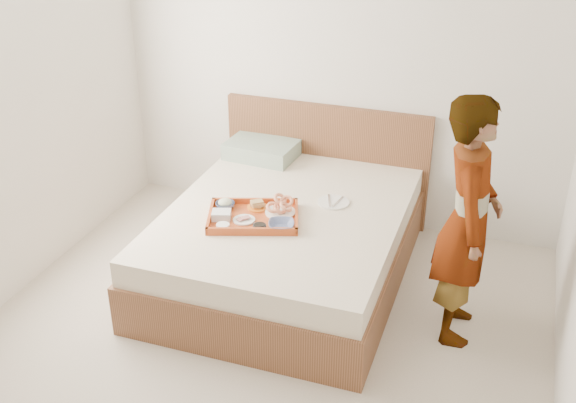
% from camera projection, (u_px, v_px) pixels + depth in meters
% --- Properties ---
extents(ground, '(3.50, 4.00, 0.01)m').
position_uv_depth(ground, '(242.00, 366.00, 4.12)').
color(ground, beige).
rests_on(ground, ground).
extents(wall_back, '(3.50, 0.01, 2.60)m').
position_uv_depth(wall_back, '(340.00, 61.00, 5.19)').
color(wall_back, silver).
rests_on(wall_back, ground).
extents(bed, '(1.65, 2.00, 0.53)m').
position_uv_depth(bed, '(286.00, 243.00, 4.86)').
color(bed, brown).
rests_on(bed, ground).
extents(headboard, '(1.65, 0.06, 0.95)m').
position_uv_depth(headboard, '(326.00, 162.00, 5.57)').
color(headboard, brown).
rests_on(headboard, ground).
extents(pillow, '(0.56, 0.41, 0.13)m').
position_uv_depth(pillow, '(261.00, 150.00, 5.48)').
color(pillow, '#95A291').
rests_on(pillow, bed).
extents(tray, '(0.70, 0.59, 0.05)m').
position_uv_depth(tray, '(253.00, 216.00, 4.60)').
color(tray, '#B64C17').
rests_on(tray, bed).
extents(prawn_plate, '(0.26, 0.26, 0.01)m').
position_uv_depth(prawn_plate, '(280.00, 212.00, 4.65)').
color(prawn_plate, white).
rests_on(prawn_plate, tray).
extents(navy_bowl_big, '(0.21, 0.21, 0.04)m').
position_uv_depth(navy_bowl_big, '(281.00, 225.00, 4.47)').
color(navy_bowl_big, navy).
rests_on(navy_bowl_big, tray).
extents(sauce_dish, '(0.11, 0.11, 0.03)m').
position_uv_depth(sauce_dish, '(260.00, 227.00, 4.45)').
color(sauce_dish, black).
rests_on(sauce_dish, tray).
extents(meat_plate, '(0.18, 0.18, 0.01)m').
position_uv_depth(meat_plate, '(244.00, 220.00, 4.56)').
color(meat_plate, white).
rests_on(meat_plate, tray).
extents(bread_plate, '(0.18, 0.18, 0.01)m').
position_uv_depth(bread_plate, '(258.00, 207.00, 4.72)').
color(bread_plate, orange).
rests_on(bread_plate, tray).
extents(salad_bowl, '(0.16, 0.16, 0.04)m').
position_uv_depth(salad_bowl, '(225.00, 205.00, 4.71)').
color(salad_bowl, navy).
rests_on(salad_bowl, tray).
extents(plastic_tub, '(0.15, 0.14, 0.05)m').
position_uv_depth(plastic_tub, '(221.00, 215.00, 4.58)').
color(plastic_tub, silver).
rests_on(plastic_tub, tray).
extents(cheese_round, '(0.11, 0.11, 0.03)m').
position_uv_depth(cheese_round, '(223.00, 226.00, 4.47)').
color(cheese_round, white).
rests_on(cheese_round, tray).
extents(dinner_plate, '(0.22, 0.22, 0.01)m').
position_uv_depth(dinner_plate, '(333.00, 202.00, 4.81)').
color(dinner_plate, white).
rests_on(dinner_plate, bed).
extents(person, '(0.42, 0.60, 1.56)m').
position_uv_depth(person, '(468.00, 221.00, 4.08)').
color(person, white).
rests_on(person, ground).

